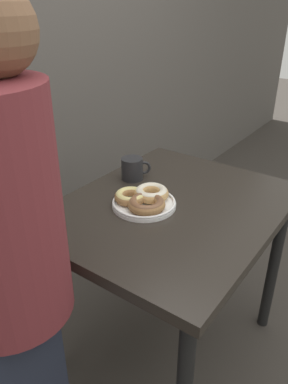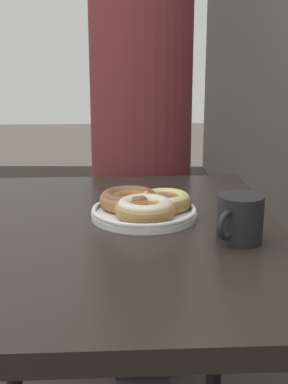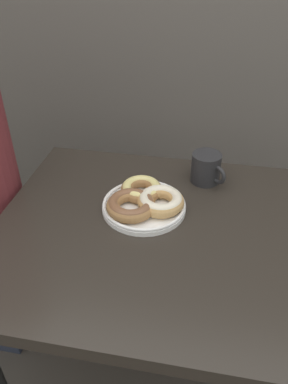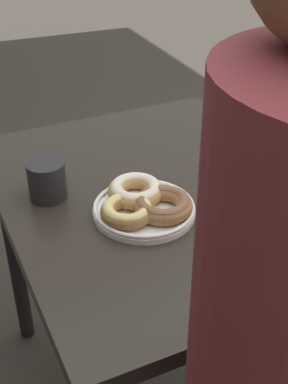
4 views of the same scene
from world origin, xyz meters
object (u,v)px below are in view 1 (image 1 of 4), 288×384
donut_plate (144,199)px  person_figure (2,282)px  dining_table (171,226)px  coffee_mug (133,169)px

donut_plate → person_figure: 0.60m
person_figure → donut_plate: bearing=-2.2°
dining_table → donut_plate: (-0.08, 0.08, 0.13)m
dining_table → coffee_mug: size_ratio=8.52×
donut_plate → coffee_mug: 0.24m
coffee_mug → person_figure: person_figure is taller
dining_table → donut_plate: 0.17m
donut_plate → coffee_mug: size_ratio=2.37×
donut_plate → coffee_mug: coffee_mug is taller
person_figure → coffee_mug: bearing=11.6°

